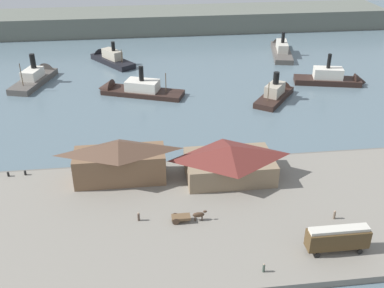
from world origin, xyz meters
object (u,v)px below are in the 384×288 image
ferry_shed_customs_shed (120,160)px  pedestrian_near_east_shed (334,215)px  pedestrian_walking_west (264,268)px  ferry_departing_north (281,49)px  ferry_approaching_west (277,92)px  ferry_moored_east (109,58)px  ferry_shed_east_terminal (230,161)px  horse_cart (187,216)px  pedestrian_near_cart (139,217)px  ferry_near_quay (335,79)px  street_tram (338,238)px  mooring_post_east (8,174)px  ferry_moored_west (38,76)px  ferry_outer_harbor (131,89)px  mooring_post_center_west (25,173)px

ferry_shed_customs_shed → pedestrian_near_east_shed: size_ratio=10.61×
pedestrian_near_east_shed → pedestrian_walking_west: pedestrian_near_east_shed is taller
pedestrian_walking_west → ferry_departing_north: (35.49, 108.52, -0.47)m
ferry_approaching_west → ferry_moored_east: bearing=141.6°
ferry_shed_customs_shed → ferry_shed_east_terminal: ferry_shed_customs_shed is taller
horse_cart → pedestrian_walking_west: bearing=-53.7°
pedestrian_near_east_shed → pedestrian_near_cart: 32.95m
pedestrian_near_east_shed → ferry_near_quay: ferry_near_quay is taller
street_tram → mooring_post_east: (-54.72, 28.39, -2.08)m
ferry_moored_west → ferry_approaching_west: bearing=-17.8°
ferry_shed_customs_shed → horse_cart: (11.09, -14.68, -3.22)m
pedestrian_walking_west → mooring_post_east: bearing=143.6°
mooring_post_east → ferry_departing_north: (78.07, 77.10, -0.23)m
pedestrian_walking_west → ferry_approaching_west: 70.51m
horse_cart → ferry_departing_north: size_ratio=0.23×
ferry_moored_west → ferry_outer_harbor: bearing=-26.6°
ferry_approaching_west → ferry_near_quay: bearing=22.1°
ferry_departing_north → pedestrian_walking_west: bearing=-108.1°
ferry_shed_east_terminal → mooring_post_east: ferry_shed_east_terminal is taller
mooring_post_east → ferry_near_quay: ferry_near_quay is taller
horse_cart → pedestrian_near_east_shed: horse_cart is taller
pedestrian_near_cart → pedestrian_walking_west: size_ratio=1.07×
ferry_shed_customs_shed → ferry_departing_north: (56.25, 80.68, -3.92)m
street_tram → ferry_near_quay: size_ratio=0.44×
street_tram → ferry_approaching_west: 64.78m
pedestrian_near_east_shed → ferry_near_quay: bearing=67.3°
ferry_shed_customs_shed → pedestrian_walking_west: (20.75, -27.84, -3.45)m
pedestrian_near_cart → ferry_departing_north: size_ratio=0.06×
pedestrian_near_east_shed → ferry_moored_west: ferry_moored_west is taller
ferry_shed_east_terminal → pedestrian_near_east_shed: (15.02, -15.34, -2.68)m
ferry_shed_customs_shed → mooring_post_center_west: ferry_shed_customs_shed is taller
ferry_shed_east_terminal → pedestrian_walking_west: bearing=-90.2°
street_tram → ferry_moored_east: (-38.06, 101.81, -2.28)m
ferry_shed_east_terminal → pedestrian_walking_west: size_ratio=11.28×
horse_cart → ferry_departing_north: ferry_departing_north is taller
mooring_post_center_west → pedestrian_near_east_shed: bearing=-20.9°
street_tram → mooring_post_center_west: bearing=151.1°
ferry_approaching_west → ferry_departing_north: size_ratio=0.69×
pedestrian_near_cart → pedestrian_walking_west: 22.72m
pedestrian_walking_west → ferry_near_quay: bearing=60.8°
mooring_post_center_west → ferry_outer_harbor: size_ratio=0.04×
horse_cart → mooring_post_center_west: size_ratio=6.63×
ferry_moored_east → ferry_near_quay: size_ratio=0.93×
pedestrian_walking_west → ferry_departing_north: size_ratio=0.06×
street_tram → ferry_outer_harbor: bearing=113.1°
ferry_shed_customs_shed → street_tram: size_ratio=1.82×
horse_cart → pedestrian_near_east_shed: size_ratio=3.64×
horse_cart → ferry_departing_north: bearing=64.7°
horse_cart → ferry_near_quay: ferry_near_quay is taller
pedestrian_walking_west → ferry_near_quay: ferry_near_quay is taller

